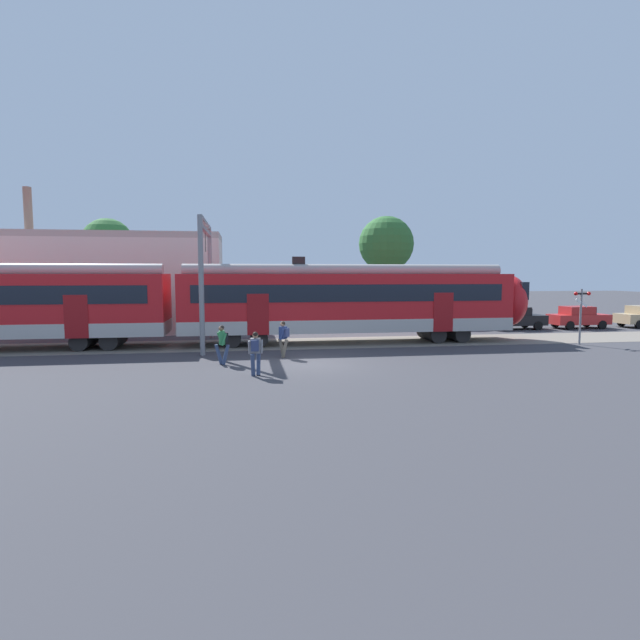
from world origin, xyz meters
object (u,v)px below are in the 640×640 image
(pedestrian_navy, at_px, (284,336))
(parked_car_red, at_px, (578,317))
(parked_car_black, at_px, (515,318))
(pedestrian_green, at_px, (223,341))
(pedestrian_grey, at_px, (255,350))
(crossing_signal, at_px, (581,307))

(pedestrian_navy, height_order, parked_car_red, pedestrian_navy)
(parked_car_black, height_order, parked_car_red, same)
(pedestrian_green, distance_m, parked_car_red, 26.24)
(pedestrian_green, distance_m, pedestrian_grey, 2.88)
(crossing_signal, bearing_deg, pedestrian_navy, -173.76)
(parked_car_red, relative_size, crossing_signal, 1.34)
(pedestrian_navy, distance_m, parked_car_black, 19.02)
(pedestrian_grey, relative_size, pedestrian_navy, 1.00)
(parked_car_red, bearing_deg, pedestrian_navy, -156.93)
(pedestrian_green, height_order, parked_car_black, pedestrian_green)
(pedestrian_grey, height_order, parked_car_red, pedestrian_grey)
(pedestrian_navy, xyz_separation_m, crossing_signal, (16.14, 1.76, 1.02))
(parked_car_black, bearing_deg, pedestrian_navy, -151.05)
(pedestrian_green, bearing_deg, pedestrian_navy, 27.13)
(parked_car_red, bearing_deg, crossing_signal, -125.54)
(parked_car_black, height_order, crossing_signal, crossing_signal)
(pedestrian_green, relative_size, crossing_signal, 0.56)
(pedestrian_grey, xyz_separation_m, parked_car_black, (18.01, 13.14, -0.21))
(crossing_signal, bearing_deg, parked_car_red, 54.46)
(pedestrian_navy, distance_m, crossing_signal, 16.27)
(pedestrian_grey, distance_m, crossing_signal, 18.43)
(parked_car_black, bearing_deg, crossing_signal, -93.88)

